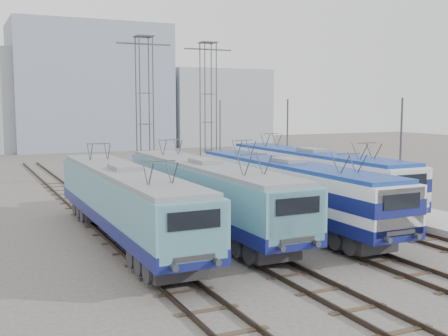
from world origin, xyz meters
TOP-DOWN VIEW (x-y plane):
  - ground at (0.00, 0.00)m, footprint 160.00×160.00m
  - platform at (10.20, 8.00)m, footprint 4.00×70.00m
  - locomotive_far_left at (-6.75, 3.59)m, footprint 2.77×17.49m
  - locomotive_center_left at (-2.25, 4.29)m, footprint 2.80×17.66m
  - locomotive_center_right at (2.25, 3.49)m, footprint 2.74×17.32m
  - locomotive_far_right at (6.75, 7.79)m, footprint 2.79×17.66m
  - catenary_tower_west at (0.00, 22.00)m, footprint 4.50×1.20m
  - catenary_tower_east at (6.50, 24.00)m, footprint 4.50×1.20m
  - mast_front at (8.60, 2.00)m, footprint 0.12×0.12m
  - mast_mid at (8.60, 14.00)m, footprint 0.12×0.12m
  - mast_rear at (8.60, 26.00)m, footprint 0.12×0.12m
  - building_center at (4.00, 62.00)m, footprint 22.00×14.00m
  - building_east at (24.00, 62.00)m, footprint 16.00×12.00m

SIDE VIEW (x-z plane):
  - ground at x=0.00m, z-range 0.00..0.00m
  - platform at x=10.20m, z-range 0.00..0.30m
  - locomotive_far_left at x=-6.75m, z-range 0.54..3.83m
  - locomotive_center_left at x=-2.25m, z-range 0.54..3.87m
  - locomotive_center_right at x=2.25m, z-range 0.59..3.84m
  - locomotive_far_right at x=6.75m, z-range 0.60..3.92m
  - mast_front at x=8.60m, z-range 0.00..7.00m
  - mast_mid at x=8.60m, z-range 0.00..7.00m
  - mast_rear at x=8.60m, z-range 0.00..7.00m
  - building_east at x=24.00m, z-range 0.00..12.00m
  - catenary_tower_west at x=0.00m, z-range 0.64..12.64m
  - catenary_tower_east at x=6.50m, z-range 0.64..12.64m
  - building_center at x=4.00m, z-range 0.00..18.00m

